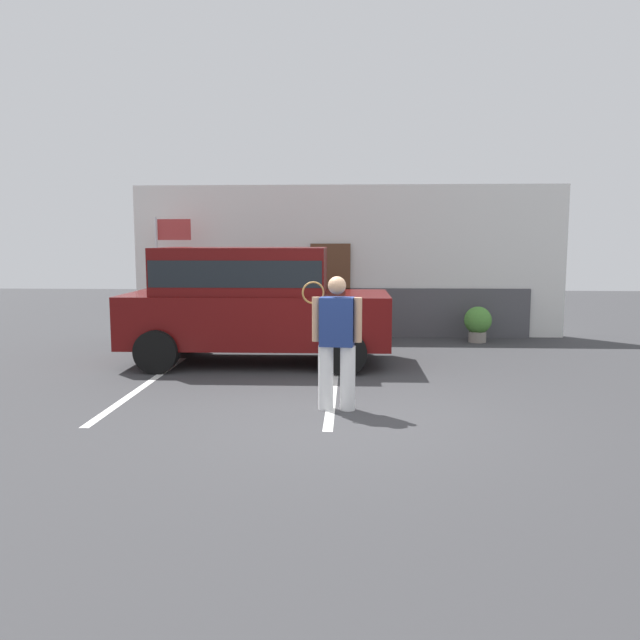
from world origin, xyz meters
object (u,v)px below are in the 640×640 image
(parked_suv, at_px, (252,299))
(flag_pole, at_px, (166,254))
(potted_plant_by_porch, at_px, (478,322))
(tennis_player_man, at_px, (336,341))

(parked_suv, xyz_separation_m, flag_pole, (-2.30, 2.63, 0.73))
(flag_pole, bearing_deg, potted_plant_by_porch, -0.89)
(tennis_player_man, height_order, potted_plant_by_porch, tennis_player_man)
(parked_suv, height_order, potted_plant_by_porch, parked_suv)
(potted_plant_by_porch, bearing_deg, flag_pole, 179.11)
(parked_suv, distance_m, flag_pole, 3.57)
(tennis_player_man, distance_m, flag_pole, 6.95)
(parked_suv, distance_m, tennis_player_man, 3.45)
(tennis_player_man, relative_size, flag_pole, 0.64)
(parked_suv, relative_size, flag_pole, 1.72)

